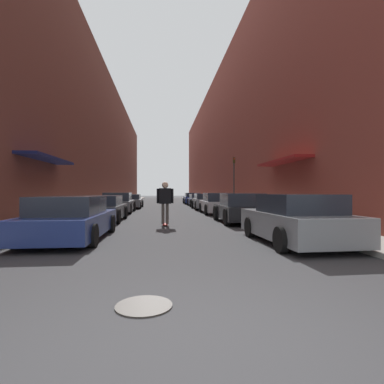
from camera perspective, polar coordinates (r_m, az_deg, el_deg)
The scene contains 18 objects.
ground at distance 29.33m, azimuth -5.08°, elevation -2.67°, with size 147.13×147.13×0.00m, color #38383A.
curb_strip_left at distance 36.31m, azimuth -13.25°, elevation -2.05°, with size 1.80×66.88×0.12m.
curb_strip_right at distance 36.42m, azimuth 2.80°, elevation -2.04°, with size 1.80×66.88×0.12m.
building_row_left at distance 37.21m, azimuth -17.74°, elevation 8.90°, with size 4.90×66.88×14.24m.
building_row_right at distance 37.46m, azimuth 7.25°, elevation 9.63°, with size 4.90×66.88×15.25m.
parked_car_left_0 at distance 9.45m, azimuth -22.06°, elevation -4.78°, with size 2.03×4.53×1.27m.
parked_car_left_1 at distance 14.73m, azimuth -16.56°, elevation -3.09°, with size 1.90×4.17×1.22m.
parked_car_left_2 at distance 20.50m, azimuth -13.84°, elevation -2.04°, with size 1.98×4.71×1.34m.
parked_car_left_3 at distance 26.26m, azimuth -11.58°, elevation -1.74°, with size 1.94×4.79×1.18m.
parked_car_right_0 at distance 8.58m, azimuth 19.22°, elevation -5.06°, with size 1.99×3.97×1.34m.
parked_car_right_1 at distance 13.70m, azimuth 9.30°, elevation -3.12°, with size 2.01×3.96×1.33m.
parked_car_right_2 at distance 19.00m, azimuth 4.82°, elevation -2.26°, with size 1.92×3.98×1.32m.
parked_car_right_3 at distance 23.68m, azimuth 2.51°, elevation -1.82°, with size 1.91×4.39×1.25m.
parked_car_right_4 at distance 28.76m, azimuth 1.24°, elevation -1.58°, with size 1.92×4.24×1.16m.
parked_car_right_5 at distance 34.04m, azimuth 0.06°, elevation -1.25°, with size 1.96×4.39×1.26m.
skateboarder at distance 12.40m, azimuth -5.15°, elevation -1.25°, with size 0.69×0.78×1.81m.
manhole_cover at distance 3.96m, azimuth -9.15°, elevation -20.61°, with size 0.70×0.70×0.02m.
traffic_light at distance 23.82m, azimuth 8.00°, elevation 2.81°, with size 0.16×0.22×3.98m.
Camera 1 is at (-0.39, -2.55, 1.41)m, focal length 28.00 mm.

